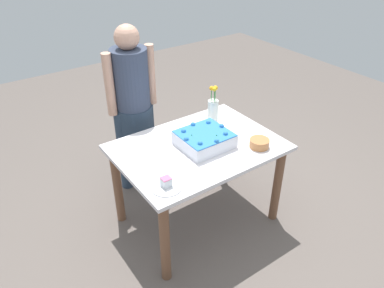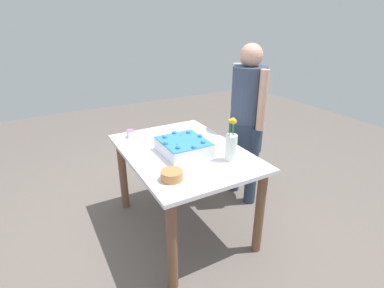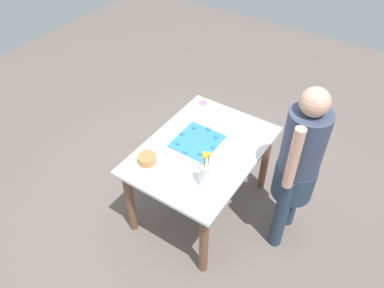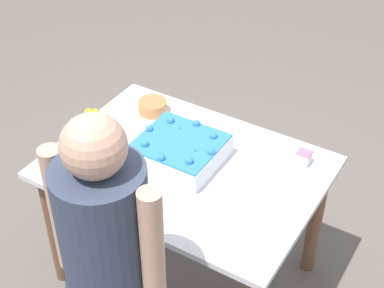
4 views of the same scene
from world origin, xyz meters
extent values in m
plane|color=#645A53|center=(0.00, 0.00, 0.00)|extent=(8.00, 8.00, 0.00)
cube|color=silver|center=(0.00, 0.00, 0.71)|extent=(1.21, 0.87, 0.03)
cylinder|color=brown|center=(-0.53, -0.36, 0.35)|extent=(0.07, 0.07, 0.70)
cylinder|color=brown|center=(0.53, -0.36, 0.35)|extent=(0.07, 0.07, 0.70)
cylinder|color=brown|center=(-0.53, 0.36, 0.35)|extent=(0.07, 0.07, 0.70)
cylinder|color=brown|center=(0.53, 0.36, 0.35)|extent=(0.07, 0.07, 0.70)
cube|color=white|center=(0.04, -0.02, 0.78)|extent=(0.37, 0.34, 0.10)
cube|color=#307BCB|center=(0.04, -0.02, 0.83)|extent=(0.36, 0.33, 0.01)
sphere|color=#307BCB|center=(0.20, -0.02, 0.84)|extent=(0.04, 0.04, 0.04)
sphere|color=#307BCB|center=(0.16, 0.08, 0.84)|extent=(0.04, 0.04, 0.04)
sphere|color=#307BCB|center=(0.04, 0.13, 0.84)|extent=(0.04, 0.04, 0.04)
sphere|color=#307BCB|center=(-0.07, 0.08, 0.84)|extent=(0.04, 0.04, 0.04)
sphere|color=#307BCB|center=(-0.12, -0.02, 0.84)|extent=(0.04, 0.04, 0.04)
sphere|color=#307BCB|center=(-0.07, -0.12, 0.84)|extent=(0.04, 0.04, 0.04)
sphere|color=#307BCB|center=(0.04, -0.17, 0.84)|extent=(0.04, 0.04, 0.04)
sphere|color=#307BCB|center=(0.16, -0.12, 0.84)|extent=(0.04, 0.04, 0.04)
cone|color=#2D8438|center=(0.09, -0.10, 0.84)|extent=(0.02, 0.02, 0.02)
cone|color=#2D8438|center=(-0.05, 0.01, 0.84)|extent=(0.02, 0.02, 0.02)
cylinder|color=white|center=(-0.45, -0.28, 0.73)|extent=(0.21, 0.21, 0.01)
cube|color=white|center=(-0.45, -0.28, 0.76)|extent=(0.06, 0.06, 0.06)
cube|color=#D76493|center=(-0.45, -0.28, 0.80)|extent=(0.06, 0.06, 0.01)
cube|color=silver|center=(-0.36, 0.19, 0.73)|extent=(0.22, 0.11, 0.00)
cylinder|color=white|center=(0.31, 0.23, 0.82)|extent=(0.09, 0.09, 0.20)
cylinder|color=#2D8438|center=(0.33, 0.23, 0.98)|extent=(0.01, 0.01, 0.11)
sphere|color=gold|center=(0.33, 0.23, 1.03)|extent=(0.04, 0.04, 0.04)
cylinder|color=#2D8438|center=(0.30, 0.24, 0.98)|extent=(0.01, 0.01, 0.11)
sphere|color=#F6AA1E|center=(0.30, 0.24, 1.03)|extent=(0.04, 0.04, 0.04)
cylinder|color=#2D8438|center=(0.31, 0.21, 0.98)|extent=(0.01, 0.01, 0.11)
sphere|color=yellow|center=(0.31, 0.21, 1.03)|extent=(0.03, 0.03, 0.03)
cylinder|color=#BB7844|center=(0.36, -0.27, 0.76)|extent=(0.15, 0.15, 0.06)
cylinder|color=#28394D|center=(-0.28, 0.74, 0.39)|extent=(0.11, 0.11, 0.78)
cylinder|color=#28394D|center=(-0.02, 0.74, 0.39)|extent=(0.11, 0.11, 0.78)
cylinder|color=#28394D|center=(-0.15, 0.74, 0.66)|extent=(0.32, 0.31, 0.28)
cylinder|color=#353F56|center=(-0.15, 0.74, 1.04)|extent=(0.30, 0.30, 0.52)
sphere|color=tan|center=(-0.15, 0.74, 1.39)|extent=(0.20, 0.20, 0.20)
cylinder|color=tan|center=(-0.34, 0.74, 1.04)|extent=(0.08, 0.08, 0.52)
cylinder|color=tan|center=(0.04, 0.74, 1.04)|extent=(0.08, 0.08, 0.52)
camera|label=1|loc=(-1.39, -1.90, 2.23)|focal=35.00mm
camera|label=2|loc=(1.90, -0.97, 1.71)|focal=28.00mm
camera|label=3|loc=(1.88, 1.15, 2.78)|focal=35.00mm
camera|label=4|loc=(-1.08, 1.72, 2.43)|focal=55.00mm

